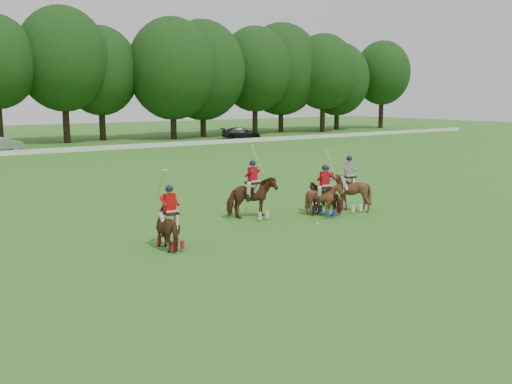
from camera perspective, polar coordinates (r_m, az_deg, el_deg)
ground at (r=18.29m, az=6.35°, el=-6.28°), size 180.00×180.00×0.00m
boundary_rail at (r=52.71m, az=-22.04°, el=3.73°), size 120.00×0.10×0.44m
car_mid at (r=56.82m, az=-24.27°, el=4.42°), size 4.27×2.25×1.34m
car_right at (r=66.85m, az=-1.51°, el=5.91°), size 4.95×3.33×1.33m
polo_red_a at (r=18.94m, az=-8.58°, el=-3.43°), size 1.02×1.65×2.67m
polo_red_b at (r=23.32m, az=-0.34°, el=-0.55°), size 1.92×1.72×2.95m
polo_red_c at (r=23.92m, az=6.84°, el=-0.63°), size 1.36×1.48×2.71m
polo_stripe_a at (r=24.37m, az=6.97°, el=-0.51°), size 1.40×1.75×2.09m
polo_stripe_b at (r=25.21m, az=9.23°, el=0.12°), size 1.60×1.75×2.43m
polo_ball at (r=22.47m, az=6.15°, el=-3.16°), size 0.09×0.09×0.09m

